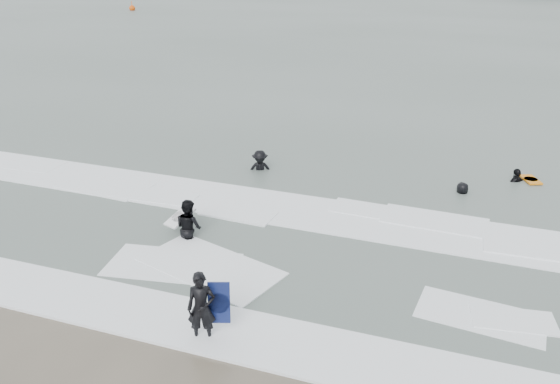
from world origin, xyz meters
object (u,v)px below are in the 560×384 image
(surfer_breaker, at_px, (260,172))
(surfer_right_far, at_px, (462,194))
(surfer_centre, at_px, (204,340))
(surfer_right_near, at_px, (516,182))
(surfer_wading, at_px, (190,238))
(buoy, at_px, (132,8))

(surfer_breaker, distance_m, surfer_right_far, 7.66)
(surfer_centre, bearing_deg, surfer_breaker, 83.80)
(surfer_right_near, height_order, surfer_right_far, surfer_right_near)
(surfer_breaker, height_order, surfer_right_far, surfer_breaker)
(surfer_centre, distance_m, surfer_right_near, 14.13)
(surfer_centre, height_order, surfer_right_near, surfer_centre)
(surfer_wading, relative_size, surfer_right_far, 1.14)
(surfer_wading, bearing_deg, surfer_right_near, -117.78)
(surfer_right_far, height_order, buoy, buoy)
(surfer_wading, distance_m, surfer_breaker, 5.97)
(surfer_right_far, bearing_deg, surfer_centre, 35.70)
(surfer_wading, xyz_separation_m, surfer_right_near, (9.35, 8.29, 0.00))
(surfer_wading, distance_m, surfer_right_far, 9.84)
(surfer_centre, height_order, surfer_wading, surfer_wading)
(surfer_centre, xyz_separation_m, buoy, (-52.75, 74.51, 0.42))
(buoy, bearing_deg, surfer_centre, -54.70)
(surfer_centre, relative_size, surfer_breaker, 0.98)
(surfer_right_near, bearing_deg, surfer_right_far, 2.76)
(surfer_wading, height_order, surfer_right_near, surfer_wading)
(surfer_right_far, distance_m, buoy, 86.10)
(surfer_breaker, xyz_separation_m, surfer_right_near, (9.50, 2.32, 0.00))
(surfer_breaker, distance_m, buoy, 81.51)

